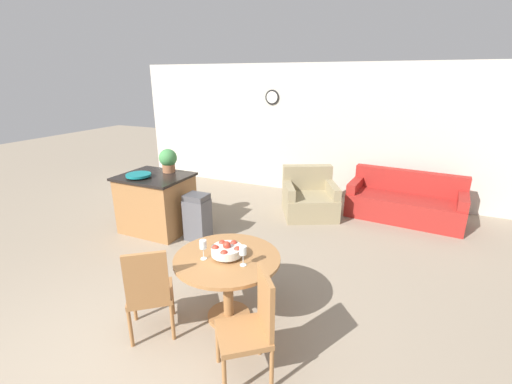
{
  "coord_description": "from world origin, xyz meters",
  "views": [
    {
      "loc": [
        2.04,
        -1.52,
        2.44
      ],
      "look_at": [
        0.2,
        2.55,
        0.92
      ],
      "focal_mm": 24.0,
      "sensor_mm": 36.0,
      "label": 1
    }
  ],
  "objects_px": {
    "dining_table": "(228,271)",
    "dining_chair_near_right": "(253,323)",
    "trash_bin": "(198,217)",
    "couch": "(405,203)",
    "wine_glass_left": "(203,245)",
    "teal_bowl": "(139,175)",
    "armchair": "(309,199)",
    "potted_plant": "(168,160)",
    "fruit_bowl": "(227,250)",
    "dining_chair_near_left": "(149,290)",
    "wine_glass_right": "(243,251)",
    "kitchen_island": "(157,203)"
  },
  "relations": [
    {
      "from": "teal_bowl",
      "to": "trash_bin",
      "type": "height_order",
      "value": "teal_bowl"
    },
    {
      "from": "dining_chair_near_right",
      "to": "wine_glass_right",
      "type": "relative_size",
      "value": 4.75
    },
    {
      "from": "dining_table",
      "to": "dining_chair_near_left",
      "type": "height_order",
      "value": "dining_chair_near_left"
    },
    {
      "from": "trash_bin",
      "to": "armchair",
      "type": "distance_m",
      "value": 2.15
    },
    {
      "from": "dining_chair_near_right",
      "to": "wine_glass_right",
      "type": "bearing_deg",
      "value": -4.29
    },
    {
      "from": "dining_chair_near_left",
      "to": "wine_glass_left",
      "type": "bearing_deg",
      "value": 10.04
    },
    {
      "from": "kitchen_island",
      "to": "armchair",
      "type": "distance_m",
      "value": 2.7
    },
    {
      "from": "kitchen_island",
      "to": "armchair",
      "type": "bearing_deg",
      "value": 38.72
    },
    {
      "from": "fruit_bowl",
      "to": "wine_glass_left",
      "type": "relative_size",
      "value": 1.54
    },
    {
      "from": "kitchen_island",
      "to": "trash_bin",
      "type": "height_order",
      "value": "kitchen_island"
    },
    {
      "from": "wine_glass_left",
      "to": "armchair",
      "type": "distance_m",
      "value": 3.34
    },
    {
      "from": "potted_plant",
      "to": "couch",
      "type": "xyz_separation_m",
      "value": [
        3.62,
        1.95,
        -0.86
      ]
    },
    {
      "from": "fruit_bowl",
      "to": "armchair",
      "type": "relative_size",
      "value": 0.26
    },
    {
      "from": "wine_glass_left",
      "to": "trash_bin",
      "type": "bearing_deg",
      "value": 125.98
    },
    {
      "from": "fruit_bowl",
      "to": "potted_plant",
      "type": "relative_size",
      "value": 0.82
    },
    {
      "from": "dining_chair_near_left",
      "to": "dining_chair_near_right",
      "type": "bearing_deg",
      "value": -39.03
    },
    {
      "from": "dining_chair_near_right",
      "to": "fruit_bowl",
      "type": "bearing_deg",
      "value": 5.98
    },
    {
      "from": "dining_table",
      "to": "teal_bowl",
      "type": "bearing_deg",
      "value": 150.76
    },
    {
      "from": "dining_table",
      "to": "fruit_bowl",
      "type": "xyz_separation_m",
      "value": [
        -0.0,
        0.0,
        0.24
      ]
    },
    {
      "from": "couch",
      "to": "fruit_bowl",
      "type": "bearing_deg",
      "value": -108.24
    },
    {
      "from": "fruit_bowl",
      "to": "armchair",
      "type": "distance_m",
      "value": 3.19
    },
    {
      "from": "dining_chair_near_left",
      "to": "couch",
      "type": "bearing_deg",
      "value": 25.07
    },
    {
      "from": "trash_bin",
      "to": "armchair",
      "type": "bearing_deg",
      "value": 52.82
    },
    {
      "from": "armchair",
      "to": "fruit_bowl",
      "type": "bearing_deg",
      "value": -115.99
    },
    {
      "from": "fruit_bowl",
      "to": "wine_glass_left",
      "type": "height_order",
      "value": "wine_glass_left"
    },
    {
      "from": "dining_chair_near_left",
      "to": "wine_glass_right",
      "type": "distance_m",
      "value": 0.97
    },
    {
      "from": "wine_glass_left",
      "to": "potted_plant",
      "type": "distance_m",
      "value": 2.65
    },
    {
      "from": "dining_chair_near_right",
      "to": "dining_chair_near_left",
      "type": "bearing_deg",
      "value": 50.97
    },
    {
      "from": "dining_table",
      "to": "dining_chair_near_right",
      "type": "relative_size",
      "value": 1.11
    },
    {
      "from": "trash_bin",
      "to": "couch",
      "type": "xyz_separation_m",
      "value": [
        2.91,
        2.25,
        -0.08
      ]
    },
    {
      "from": "dining_table",
      "to": "fruit_bowl",
      "type": "bearing_deg",
      "value": 141.13
    },
    {
      "from": "fruit_bowl",
      "to": "wine_glass_left",
      "type": "distance_m",
      "value": 0.24
    },
    {
      "from": "potted_plant",
      "to": "trash_bin",
      "type": "distance_m",
      "value": 1.1
    },
    {
      "from": "wine_glass_left",
      "to": "teal_bowl",
      "type": "xyz_separation_m",
      "value": [
        -2.08,
        1.4,
        0.1
      ]
    },
    {
      "from": "fruit_bowl",
      "to": "potted_plant",
      "type": "height_order",
      "value": "potted_plant"
    },
    {
      "from": "dining_chair_near_right",
      "to": "couch",
      "type": "relative_size",
      "value": 0.49
    },
    {
      "from": "couch",
      "to": "dining_chair_near_right",
      "type": "bearing_deg",
      "value": -98.84
    },
    {
      "from": "dining_chair_near_right",
      "to": "dining_table",
      "type": "bearing_deg",
      "value": 5.97
    },
    {
      "from": "armchair",
      "to": "dining_chair_near_right",
      "type": "bearing_deg",
      "value": -107.8
    },
    {
      "from": "wine_glass_left",
      "to": "teal_bowl",
      "type": "distance_m",
      "value": 2.51
    },
    {
      "from": "teal_bowl",
      "to": "potted_plant",
      "type": "xyz_separation_m",
      "value": [
        0.22,
        0.47,
        0.17
      ]
    },
    {
      "from": "dining_table",
      "to": "wine_glass_right",
      "type": "distance_m",
      "value": 0.39
    },
    {
      "from": "dining_chair_near_right",
      "to": "kitchen_island",
      "type": "bearing_deg",
      "value": 14.77
    },
    {
      "from": "potted_plant",
      "to": "dining_chair_near_right",
      "type": "bearing_deg",
      "value": -41.54
    },
    {
      "from": "teal_bowl",
      "to": "fruit_bowl",
      "type": "bearing_deg",
      "value": -29.23
    },
    {
      "from": "potted_plant",
      "to": "trash_bin",
      "type": "bearing_deg",
      "value": -22.57
    },
    {
      "from": "dining_chair_near_right",
      "to": "trash_bin",
      "type": "relative_size",
      "value": 1.31
    },
    {
      "from": "couch",
      "to": "kitchen_island",
      "type": "bearing_deg",
      "value": -144.14
    },
    {
      "from": "trash_bin",
      "to": "kitchen_island",
      "type": "bearing_deg",
      "value": 178.22
    },
    {
      "from": "potted_plant",
      "to": "armchair",
      "type": "bearing_deg",
      "value": 35.07
    }
  ]
}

